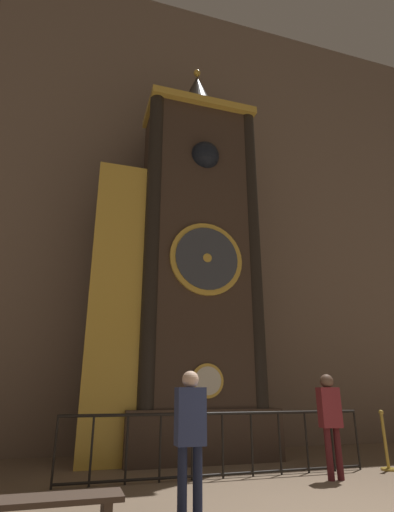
% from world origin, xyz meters
% --- Properties ---
extents(cathedral_back_wall, '(24.00, 0.32, 14.03)m').
position_xyz_m(cathedral_back_wall, '(-0.09, 6.24, 7.00)').
color(cathedral_back_wall, '#7A6656').
rests_on(cathedral_back_wall, ground_plane).
extents(clock_tower, '(4.14, 1.81, 10.23)m').
position_xyz_m(clock_tower, '(-0.78, 4.82, 4.23)').
color(clock_tower, '#423328').
rests_on(clock_tower, ground_plane).
extents(railing_fence, '(5.39, 0.05, 1.02)m').
position_xyz_m(railing_fence, '(-0.57, 2.90, 0.56)').
color(railing_fence, black).
rests_on(railing_fence, ground_plane).
extents(visitor_near, '(0.34, 0.22, 1.59)m').
position_xyz_m(visitor_near, '(-1.73, 0.85, 0.95)').
color(visitor_near, '#1B213A').
rests_on(visitor_near, ground_plane).
extents(visitor_far, '(0.37, 0.27, 1.64)m').
position_xyz_m(visitor_far, '(1.11, 2.22, 0.99)').
color(visitor_far, '#461518').
rests_on(visitor_far, ground_plane).
extents(stanchion_post, '(0.28, 0.28, 1.02)m').
position_xyz_m(stanchion_post, '(2.56, 2.69, 0.33)').
color(stanchion_post, '#B28E33').
rests_on(stanchion_post, ground_plane).
extents(visitor_bench, '(1.44, 0.40, 0.44)m').
position_xyz_m(visitor_bench, '(-3.27, 0.38, 0.32)').
color(visitor_bench, '#423328').
rests_on(visitor_bench, ground_plane).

